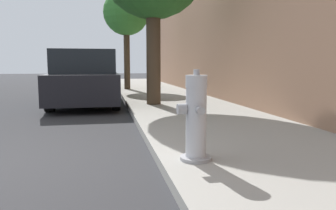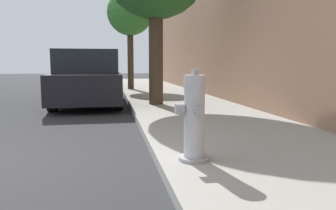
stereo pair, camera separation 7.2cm
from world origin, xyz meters
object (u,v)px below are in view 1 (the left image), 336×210
(parked_car_near, at_px, (86,79))
(street_tree_far, at_px, (126,13))
(fire_hydrant, at_px, (196,119))
(parked_car_mid, at_px, (91,74))

(parked_car_near, xyz_separation_m, street_tree_far, (1.41, 4.12, 2.43))
(fire_hydrant, height_order, parked_car_near, parked_car_near)
(parked_car_mid, xyz_separation_m, street_tree_far, (1.50, -1.25, 2.44))
(fire_hydrant, height_order, parked_car_mid, parked_car_mid)
(parked_car_mid, distance_m, street_tree_far, 3.13)
(parked_car_near, bearing_deg, fire_hydrant, -76.99)
(parked_car_near, distance_m, street_tree_far, 4.99)
(street_tree_far, bearing_deg, parked_car_mid, 140.32)
(parked_car_mid, bearing_deg, fire_hydrant, -82.51)
(parked_car_near, xyz_separation_m, parked_car_mid, (-0.09, 5.37, -0.02))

